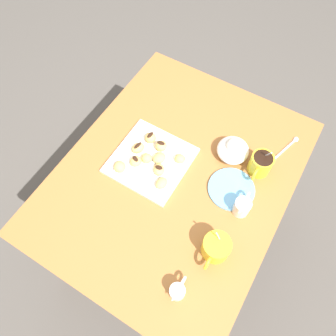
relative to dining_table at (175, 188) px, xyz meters
The scene contains 25 objects.
ground_plane 0.62m from the dining_table, ahead, with size 8.00×8.00×0.00m, color #514C47.
dining_table is the anchor object (origin of this frame).
pastry_plate_square 0.18m from the dining_table, 90.30° to the right, with size 0.29×0.29×0.02m, color white.
coffee_mug_yellow_left 0.37m from the dining_table, 124.68° to the left, with size 0.13×0.09×0.14m.
coffee_mug_yellow_right 0.37m from the dining_table, 54.67° to the left, with size 0.13×0.10×0.13m.
cream_pitcher_white 0.33m from the dining_table, 88.86° to the left, with size 0.10×0.06×0.07m.
ice_cream_bowl 0.30m from the dining_table, 142.58° to the left, with size 0.13×0.13×0.09m.
chocolate_sauce_pitcher 0.47m from the dining_table, 31.17° to the left, with size 0.09×0.05×0.06m.
saucer_sky_left 0.26m from the dining_table, 104.04° to the left, with size 0.18×0.18×0.01m, color #66A8DB.
loose_spoon_near_saucer 0.50m from the dining_table, 136.52° to the left, with size 0.16×0.06×0.01m.
beignet_0 0.24m from the dining_table, 115.03° to the right, with size 0.05×0.05×0.04m, color #E5B260.
chocolate_drizzle_0 0.26m from the dining_table, 115.03° to the right, with size 0.03×0.02×0.01m, color black.
beignet_1 0.27m from the dining_table, 62.82° to the right, with size 0.05×0.05×0.04m, color #E5B260.
beignet_2 0.17m from the dining_table, 63.28° to the right, with size 0.04×0.05×0.03m, color #E5B260.
chocolate_drizzle_2 0.19m from the dining_table, 63.28° to the right, with size 0.03×0.02×0.01m, color black.
beignet_3 0.20m from the dining_table, 85.12° to the right, with size 0.04×0.04×0.03m, color #E5B260.
beignet_4 0.17m from the dining_table, 167.53° to the right, with size 0.04×0.04×0.03m, color #E5B260.
beignet_5 0.18m from the dining_table, 100.72° to the right, with size 0.05×0.05×0.03m, color #E5B260.
beignet_6 0.23m from the dining_table, 73.25° to the right, with size 0.04×0.05×0.04m, color #E5B260.
chocolate_drizzle_6 0.24m from the dining_table, 73.25° to the right, with size 0.03×0.02×0.01m, color black.
beignet_7 0.18m from the dining_table, 14.43° to the right, with size 0.05×0.04×0.03m, color #E5B260.
beignet_8 0.21m from the dining_table, 121.72° to the right, with size 0.05×0.05×0.04m, color #E5B260.
chocolate_drizzle_8 0.22m from the dining_table, 121.72° to the right, with size 0.03×0.02×0.01m, color black.
beignet_9 0.24m from the dining_table, 93.14° to the right, with size 0.05×0.04×0.04m, color #E5B260.
chocolate_drizzle_9 0.26m from the dining_table, 93.14° to the right, with size 0.04×0.01×0.01m, color black.
Camera 1 is at (0.51, 0.27, 1.87)m, focal length 34.48 mm.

